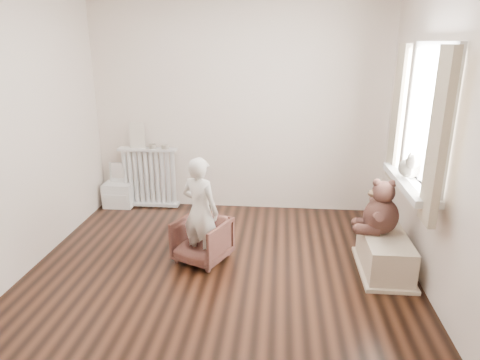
# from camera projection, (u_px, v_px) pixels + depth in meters

# --- Properties ---
(floor) EXTENTS (3.60, 3.60, 0.01)m
(floor) POSITION_uv_depth(u_px,v_px,m) (219.00, 278.00, 3.91)
(floor) COLOR black
(floor) RESTS_ON ground
(back_wall) EXTENTS (3.60, 0.02, 2.60)m
(back_wall) POSITION_uv_depth(u_px,v_px,m) (238.00, 107.00, 5.21)
(back_wall) COLOR white
(back_wall) RESTS_ON ground
(front_wall) EXTENTS (3.60, 0.02, 2.60)m
(front_wall) POSITION_uv_depth(u_px,v_px,m) (153.00, 231.00, 1.80)
(front_wall) COLOR white
(front_wall) RESTS_ON ground
(left_wall) EXTENTS (0.02, 3.60, 2.60)m
(left_wall) POSITION_uv_depth(u_px,v_px,m) (9.00, 134.00, 3.67)
(left_wall) COLOR white
(left_wall) RESTS_ON ground
(right_wall) EXTENTS (0.02, 3.60, 2.60)m
(right_wall) POSITION_uv_depth(u_px,v_px,m) (444.00, 143.00, 3.34)
(right_wall) COLOR white
(right_wall) RESTS_ON ground
(window) EXTENTS (0.03, 0.90, 1.10)m
(window) POSITION_uv_depth(u_px,v_px,m) (429.00, 118.00, 3.58)
(window) COLOR white
(window) RESTS_ON right_wall
(window_sill) EXTENTS (0.22, 1.10, 0.06)m
(window_sill) POSITION_uv_depth(u_px,v_px,m) (410.00, 183.00, 3.77)
(window_sill) COLOR silver
(window_sill) RESTS_ON right_wall
(curtain_left) EXTENTS (0.06, 0.26, 1.30)m
(curtain_left) POSITION_uv_depth(u_px,v_px,m) (438.00, 139.00, 3.07)
(curtain_left) COLOR #B9AA8D
(curtain_left) RESTS_ON right_wall
(curtain_right) EXTENTS (0.06, 0.26, 1.30)m
(curtain_right) POSITION_uv_depth(u_px,v_px,m) (398.00, 114.00, 4.15)
(curtain_right) COLOR #B9AA8D
(curtain_right) RESTS_ON right_wall
(radiator) EXTENTS (0.74, 0.14, 0.78)m
(radiator) POSITION_uv_depth(u_px,v_px,m) (149.00, 178.00, 5.48)
(radiator) COLOR silver
(radiator) RESTS_ON floor
(paper_doll) EXTENTS (0.20, 0.02, 0.33)m
(paper_doll) POSITION_uv_depth(u_px,v_px,m) (137.00, 135.00, 5.32)
(paper_doll) COLOR beige
(paper_doll) RESTS_ON radiator
(tin_a) EXTENTS (0.09, 0.09, 0.06)m
(tin_a) POSITION_uv_depth(u_px,v_px,m) (152.00, 146.00, 5.34)
(tin_a) COLOR #A59E8C
(tin_a) RESTS_ON radiator
(tin_b) EXTENTS (0.09, 0.09, 0.05)m
(tin_b) POSITION_uv_depth(u_px,v_px,m) (165.00, 147.00, 5.33)
(tin_b) COLOR #A59E8C
(tin_b) RESTS_ON radiator
(toy_vanity) EXTENTS (0.37, 0.26, 0.58)m
(toy_vanity) POSITION_uv_depth(u_px,v_px,m) (118.00, 186.00, 5.52)
(toy_vanity) COLOR silver
(toy_vanity) RESTS_ON floor
(armchair) EXTENTS (0.62, 0.62, 0.43)m
(armchair) POSITION_uv_depth(u_px,v_px,m) (202.00, 240.00, 4.16)
(armchair) COLOR #552E25
(armchair) RESTS_ON floor
(child) EXTENTS (0.45, 0.38, 1.04)m
(child) POSITION_uv_depth(u_px,v_px,m) (200.00, 211.00, 4.01)
(child) COLOR silver
(child) RESTS_ON armchair
(toy_bench) EXTENTS (0.39, 0.75, 0.35)m
(toy_bench) POSITION_uv_depth(u_px,v_px,m) (385.00, 252.00, 3.96)
(toy_bench) COLOR beige
(toy_bench) RESTS_ON floor
(teddy_bear) EXTENTS (0.44, 0.36, 0.51)m
(teddy_bear) POSITION_uv_depth(u_px,v_px,m) (383.00, 200.00, 3.92)
(teddy_bear) COLOR #381F19
(teddy_bear) RESTS_ON toy_bench
(plush_cat) EXTENTS (0.20, 0.31, 0.25)m
(plush_cat) POSITION_uv_depth(u_px,v_px,m) (409.00, 167.00, 3.77)
(plush_cat) COLOR slate
(plush_cat) RESTS_ON window_sill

